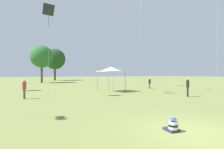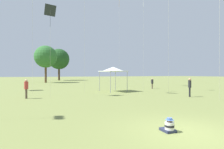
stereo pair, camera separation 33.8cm
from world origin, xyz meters
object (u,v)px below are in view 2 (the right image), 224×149
object	(u,v)px
person_standing_2	(26,87)
person_standing_0	(190,85)
canopy_tent	(113,69)
distant_tree_1	(46,57)
person_standing_5	(152,82)
kite_6	(50,12)
seated_toddler	(169,126)
distant_tree_0	(59,59)

from	to	relation	value
person_standing_2	person_standing_0	bearing A→B (deg)	-166.09
canopy_tent	distant_tree_1	xyz separation A→B (m)	(-6.93, 27.68, 3.87)
person_standing_5	kite_6	size ratio (longest dim) A/B	0.18
seated_toddler	distant_tree_0	world-z (taller)	distant_tree_0
seated_toddler	canopy_tent	bearing A→B (deg)	77.56
distant_tree_0	distant_tree_1	distance (m)	16.84
seated_toddler	person_standing_5	bearing A→B (deg)	58.89
person_standing_5	distant_tree_0	world-z (taller)	distant_tree_0
person_standing_0	canopy_tent	xyz separation A→B (m)	(-4.67, 7.77, 1.67)
person_standing_0	distant_tree_1	size ratio (longest dim) A/B	0.19
person_standing_5	distant_tree_1	bearing A→B (deg)	-84.93
distant_tree_0	distant_tree_1	bearing A→B (deg)	-107.37
distant_tree_0	person_standing_0	bearing A→B (deg)	-82.72
person_standing_2	distant_tree_0	xyz separation A→B (m)	(7.85, 46.62, 6.44)
kite_6	person_standing_5	bearing A→B (deg)	-131.89
kite_6	distant_tree_1	xyz separation A→B (m)	(0.76, 30.05, -1.52)
person_standing_2	distant_tree_1	world-z (taller)	distant_tree_1
person_standing_2	canopy_tent	xyz separation A→B (m)	(9.75, 2.89, 1.75)
canopy_tent	distant_tree_1	size ratio (longest dim) A/B	0.35
distant_tree_1	kite_6	bearing A→B (deg)	-91.45
person_standing_5	canopy_tent	size ratio (longest dim) A/B	0.48
seated_toddler	distant_tree_1	xyz separation A→B (m)	(-2.73, 42.72, 6.46)
person_standing_5	canopy_tent	distance (m)	7.55
person_standing_0	person_standing_2	xyz separation A→B (m)	(-14.43, 4.89, -0.08)
canopy_tent	distant_tree_0	world-z (taller)	distant_tree_0
person_standing_2	person_standing_5	xyz separation A→B (m)	(16.89, 4.48, -0.11)
seated_toddler	person_standing_0	xyz separation A→B (m)	(8.88, 7.26, 0.91)
person_standing_2	kite_6	bearing A→B (deg)	-133.44
kite_6	person_standing_0	bearing A→B (deg)	-170.49
seated_toddler	kite_6	world-z (taller)	kite_6
distant_tree_0	seated_toddler	bearing A→B (deg)	-92.24
person_standing_5	person_standing_2	bearing A→B (deg)	-8.40
kite_6	canopy_tent	bearing A→B (deg)	-129.74
distant_tree_1	person_standing_0	bearing A→B (deg)	-71.88
distant_tree_1	seated_toddler	bearing A→B (deg)	-86.35
person_standing_5	distant_tree_1	distance (m)	30.18
person_standing_2	distant_tree_0	size ratio (longest dim) A/B	0.16
seated_toddler	person_standing_2	world-z (taller)	person_standing_2
person_standing_2	distant_tree_0	bearing A→B (deg)	-66.94
canopy_tent	seated_toddler	bearing A→B (deg)	-105.61
person_standing_0	person_standing_5	distance (m)	9.69
person_standing_5	seated_toddler	bearing A→B (deg)	32.45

